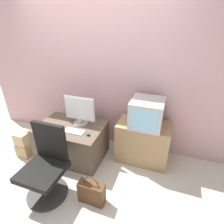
# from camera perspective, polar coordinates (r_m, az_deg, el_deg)

# --- Properties ---
(ground_plane) EXTENTS (12.00, 12.00, 0.00)m
(ground_plane) POSITION_cam_1_polar(r_m,az_deg,el_deg) (2.61, -16.93, -23.83)
(ground_plane) COLOR beige
(wall_back) EXTENTS (4.40, 0.05, 2.60)m
(wall_back) POSITION_cam_1_polar(r_m,az_deg,el_deg) (2.90, -5.27, 13.39)
(wall_back) COLOR #CC9EA3
(wall_back) RESTS_ON ground_plane
(desk) EXTENTS (1.03, 0.70, 0.56)m
(desk) POSITION_cam_1_polar(r_m,az_deg,el_deg) (2.94, -12.88, -9.07)
(desk) COLOR brown
(desk) RESTS_ON ground_plane
(side_stand) EXTENTS (0.78, 0.45, 0.65)m
(side_stand) POSITION_cam_1_polar(r_m,az_deg,el_deg) (2.80, 9.95, -9.64)
(side_stand) COLOR #A37F56
(side_stand) RESTS_ON ground_plane
(main_monitor) EXTENTS (0.50, 0.22, 0.45)m
(main_monitor) POSITION_cam_1_polar(r_m,az_deg,el_deg) (2.71, -10.50, 0.23)
(main_monitor) COLOR #B2B2B7
(main_monitor) RESTS_ON desk
(keyboard) EXTENTS (0.31, 0.13, 0.01)m
(keyboard) POSITION_cam_1_polar(r_m,az_deg,el_deg) (2.63, -12.25, -6.20)
(keyboard) COLOR white
(keyboard) RESTS_ON desk
(mouse) EXTENTS (0.06, 0.04, 0.04)m
(mouse) POSITION_cam_1_polar(r_m,az_deg,el_deg) (2.51, -7.83, -7.26)
(mouse) COLOR #4C4C51
(mouse) RESTS_ON desk
(crt_tv) EXTENTS (0.45, 0.47, 0.39)m
(crt_tv) POSITION_cam_1_polar(r_m,az_deg,el_deg) (2.51, 11.26, -0.30)
(crt_tv) COLOR #B7B7BC
(crt_tv) RESTS_ON side_stand
(office_chair) EXTENTS (0.51, 0.51, 0.94)m
(office_chair) POSITION_cam_1_polar(r_m,az_deg,el_deg) (2.39, -20.70, -16.55)
(office_chair) COLOR #333333
(office_chair) RESTS_ON ground_plane
(cardboard_box_lower) EXTENTS (0.22, 0.25, 0.23)m
(cardboard_box_lower) POSITION_cam_1_polar(r_m,az_deg,el_deg) (3.31, -26.21, -10.60)
(cardboard_box_lower) COLOR tan
(cardboard_box_lower) RESTS_ON ground_plane
(cardboard_box_upper) EXTENTS (0.21, 0.23, 0.20)m
(cardboard_box_upper) POSITION_cam_1_polar(r_m,az_deg,el_deg) (3.19, -26.99, -7.52)
(cardboard_box_upper) COLOR #D1B27F
(cardboard_box_upper) RESTS_ON cardboard_box_lower
(handbag) EXTENTS (0.32, 0.13, 0.40)m
(handbag) POSITION_cam_1_polar(r_m,az_deg,el_deg) (2.34, -6.65, -24.59)
(handbag) COLOR #4C2D19
(handbag) RESTS_ON ground_plane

